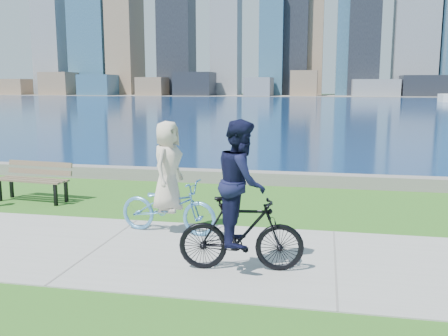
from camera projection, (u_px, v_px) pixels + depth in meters
The scene contains 9 objects.
ground at pixel (100, 248), 8.66m from camera, with size 320.00×320.00×0.00m, color #255917.
concrete_path at pixel (100, 247), 8.66m from camera, with size 80.00×3.50×0.02m, color gray.
seawall at pixel (193, 175), 14.63m from camera, with size 90.00×0.50×0.35m, color slate.
bay_water at pixel (302, 103), 78.26m from camera, with size 320.00×131.00×0.01m, color #0B244B.
far_shore at pixel (312, 95), 134.32m from camera, with size 320.00×30.00×0.12m, color slate.
city_skyline at pixel (315, 16), 130.03m from camera, with size 180.23×23.08×76.00m.
park_bench at pixel (35, 177), 12.12m from camera, with size 1.88×0.82×0.94m.
cyclist_woman at pixel (168, 192), 9.38m from camera, with size 0.93×2.02×2.12m.
cyclist_man at pixel (241, 208), 7.42m from camera, with size 0.80×1.94×2.29m.
Camera 1 is at (3.77, -7.72, 2.79)m, focal length 40.00 mm.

